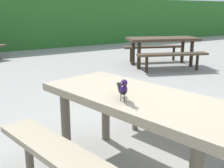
{
  "coord_description": "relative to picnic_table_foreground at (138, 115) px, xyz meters",
  "views": [
    {
      "loc": [
        -1.62,
        -1.52,
        1.42
      ],
      "look_at": [
        -0.45,
        0.3,
        0.84
      ],
      "focal_mm": 44.22,
      "sensor_mm": 36.0,
      "label": 1
    }
  ],
  "objects": [
    {
      "name": "picnic_table_foreground",
      "position": [
        0.0,
        0.0,
        0.0
      ],
      "size": [
        1.97,
        2.0,
        0.74
      ],
      "color": "gray",
      "rests_on": "ground"
    },
    {
      "name": "picnic_table_mid_left",
      "position": [
        3.61,
        3.59,
        0.0
      ],
      "size": [
        2.21,
        2.19,
        0.74
      ],
      "color": "#473828",
      "rests_on": "ground"
    },
    {
      "name": "bird_grackle",
      "position": [
        -0.21,
        -0.06,
        0.29
      ],
      "size": [
        0.15,
        0.27,
        0.18
      ],
      "color": "black",
      "rests_on": "picnic_table_foreground"
    }
  ]
}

